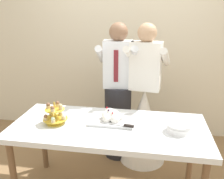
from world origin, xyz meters
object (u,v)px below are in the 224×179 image
object	(u,v)px
dessert_table	(109,132)
plate_stack	(178,128)
cupcake_stand	(55,115)
person_groom	(118,100)
person_bride	(144,116)
main_cake_tray	(112,117)

from	to	relation	value
dessert_table	plate_stack	distance (m)	0.63
dessert_table	cupcake_stand	bearing A→B (deg)	-176.19
person_groom	person_bride	size ratio (longest dim) A/B	1.00
plate_stack	person_groom	xyz separation A→B (m)	(-0.64, 0.75, -0.07)
dessert_table	plate_stack	size ratio (longest dim) A/B	8.50
cupcake_stand	person_bride	world-z (taller)	person_bride
person_bride	dessert_table	bearing A→B (deg)	-113.66
dessert_table	person_groom	bearing A→B (deg)	91.25
cupcake_stand	main_cake_tray	bearing A→B (deg)	13.72
dessert_table	plate_stack	world-z (taller)	plate_stack
plate_stack	dessert_table	bearing A→B (deg)	178.09
main_cake_tray	person_groom	distance (m)	0.64
person_bride	main_cake_tray	bearing A→B (deg)	-115.88
main_cake_tray	cupcake_stand	bearing A→B (deg)	-166.28
cupcake_stand	dessert_table	bearing A→B (deg)	3.81
dessert_table	main_cake_tray	size ratio (longest dim) A/B	4.15
main_cake_tray	plate_stack	bearing A→B (deg)	-10.46
dessert_table	main_cake_tray	xyz separation A→B (m)	(0.01, 0.09, 0.12)
main_cake_tray	plate_stack	distance (m)	0.62
person_groom	cupcake_stand	bearing A→B (deg)	-122.50
plate_stack	person_groom	distance (m)	0.99
person_groom	person_bride	xyz separation A→B (m)	(0.32, -0.04, -0.16)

